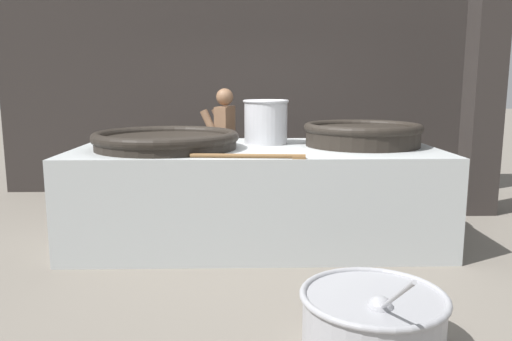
% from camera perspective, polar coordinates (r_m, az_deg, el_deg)
% --- Properties ---
extents(ground_plane, '(60.00, 60.00, 0.00)m').
position_cam_1_polar(ground_plane, '(5.55, 0.00, -7.76)').
color(ground_plane, slate).
extents(back_wall, '(7.74, 0.24, 3.28)m').
position_cam_1_polar(back_wall, '(7.90, -0.45, 9.54)').
color(back_wall, '#2D2826').
rests_on(back_wall, ground_plane).
extents(support_pillar, '(0.39, 0.39, 3.28)m').
position_cam_1_polar(support_pillar, '(7.07, 24.64, 8.65)').
color(support_pillar, '#2D2826').
rests_on(support_pillar, ground_plane).
extents(hearth_platform, '(3.81, 1.81, 1.01)m').
position_cam_1_polar(hearth_platform, '(5.42, 0.00, -2.64)').
color(hearth_platform, '#B2B7B7').
rests_on(hearth_platform, ground_plane).
extents(giant_wok_near, '(1.52, 1.52, 0.18)m').
position_cam_1_polar(giant_wok_near, '(5.29, -10.23, 3.48)').
color(giant_wok_near, black).
rests_on(giant_wok_near, hearth_platform).
extents(giant_wok_far, '(1.28, 1.28, 0.25)m').
position_cam_1_polar(giant_wok_far, '(5.56, 12.06, 4.15)').
color(giant_wok_far, black).
rests_on(giant_wok_far, hearth_platform).
extents(stock_pot, '(0.52, 0.52, 0.49)m').
position_cam_1_polar(stock_pot, '(5.62, 1.14, 5.67)').
color(stock_pot, '#B7B7BC').
rests_on(stock_pot, hearth_platform).
extents(stirring_paddle, '(1.06, 0.15, 0.04)m').
position_cam_1_polar(stirring_paddle, '(4.53, -0.25, 1.66)').
color(stirring_paddle, brown).
rests_on(stirring_paddle, hearth_platform).
extents(cook, '(0.46, 0.64, 1.63)m').
position_cam_1_polar(cook, '(6.71, -3.61, 2.97)').
color(cook, brown).
rests_on(cook, ground_plane).
extents(prep_bowl_vegetables, '(0.94, 1.22, 0.76)m').
position_cam_1_polar(prep_bowl_vegetables, '(3.39, 13.20, -16.05)').
color(prep_bowl_vegetables, '#9E9EA3').
rests_on(prep_bowl_vegetables, ground_plane).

